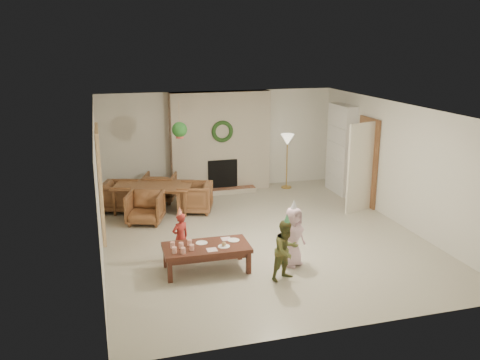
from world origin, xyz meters
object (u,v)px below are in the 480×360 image
object	(u,v)px
dining_chair_near	(145,208)
coffee_table_top	(206,248)
dining_table	(153,198)
child_pink	(293,237)
child_plaid	(286,250)
child_red	(180,237)
dining_chair_far	(160,187)
dining_chair_right	(195,197)
dining_chair_left	(120,196)

from	to	relation	value
dining_chair_near	coffee_table_top	world-z (taller)	dining_chair_near
dining_table	child_pink	size ratio (longest dim) A/B	1.66
child_plaid	child_pink	world-z (taller)	child_pink
child_red	child_pink	bearing A→B (deg)	135.57
child_plaid	child_pink	size ratio (longest dim) A/B	0.96
dining_chair_far	child_pink	world-z (taller)	child_pink
child_red	child_pink	world-z (taller)	child_pink
dining_chair_right	child_red	size ratio (longest dim) A/B	0.84
dining_chair_left	child_pink	distance (m)	4.61
dining_table	dining_chair_near	distance (m)	0.76
child_pink	child_red	bearing A→B (deg)	129.57
dining_table	dining_chair_right	bearing A→B (deg)	0.00
dining_chair_near	dining_chair_left	distance (m)	1.07
dining_chair_right	dining_chair_far	bearing A→B (deg)	-128.66
coffee_table_top	child_pink	distance (m)	1.47
dining_table	dining_chair_right	xyz separation A→B (m)	(0.90, -0.30, 0.03)
child_plaid	dining_chair_right	bearing A→B (deg)	80.95
dining_chair_near	child_red	xyz separation A→B (m)	(0.41, -2.08, 0.10)
child_red	child_pink	size ratio (longest dim) A/B	0.84
dining_table	dining_chair_near	world-z (taller)	dining_chair_near
dining_chair_left	dining_table	bearing A→B (deg)	-90.00
dining_chair_near	coffee_table_top	size ratio (longest dim) A/B	0.52
dining_chair_near	coffee_table_top	bearing A→B (deg)	-55.01
child_plaid	child_pink	bearing A→B (deg)	36.19
dining_table	dining_chair_left	distance (m)	0.76
dining_chair_near	dining_chair_far	xyz separation A→B (m)	(0.48, 1.43, 0.00)
dining_chair_left	child_plaid	bearing A→B (deg)	-131.76
dining_chair_right	child_plaid	size ratio (longest dim) A/B	0.74
dining_chair_right	child_plaid	world-z (taller)	child_plaid
coffee_table_top	dining_table	bearing A→B (deg)	100.05
dining_chair_near	child_pink	bearing A→B (deg)	-32.81
dining_table	dining_chair_left	world-z (taller)	dining_chair_left
child_pink	dining_table	bearing A→B (deg)	90.07
dining_chair_far	child_red	size ratio (longest dim) A/B	0.84
dining_chair_near	dining_chair_left	world-z (taller)	same
dining_chair_far	dining_chair_right	distance (m)	1.21
child_red	dining_table	bearing A→B (deg)	-109.99
dining_table	child_red	distance (m)	2.81
dining_chair_right	child_plaid	bearing A→B (deg)	30.59
dining_chair_near	child_pink	world-z (taller)	child_pink
coffee_table_top	child_red	xyz separation A→B (m)	(-0.35, 0.50, 0.03)
dining_table	coffee_table_top	xyz separation A→B (m)	(0.52, -3.30, 0.10)
dining_table	dining_chair_left	size ratio (longest dim) A/B	2.34
dining_table	child_plaid	size ratio (longest dim) A/B	1.73
dining_chair_near	dining_chair_right	bearing A→B (deg)	38.66
coffee_table_top	child_pink	world-z (taller)	child_pink
dining_chair_far	child_plaid	world-z (taller)	child_plaid
dining_chair_near	dining_chair_far	distance (m)	1.51
dining_chair_right	child_pink	xyz separation A→B (m)	(1.08, -3.19, 0.18)
dining_chair_right	child_plaid	distance (m)	3.74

